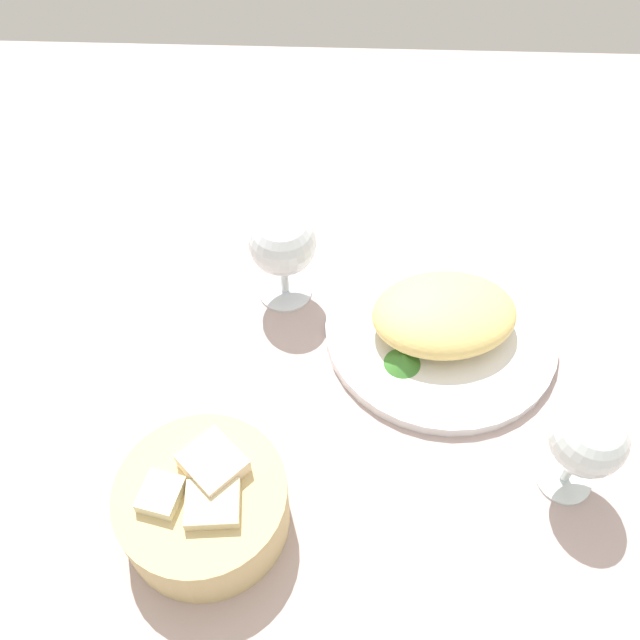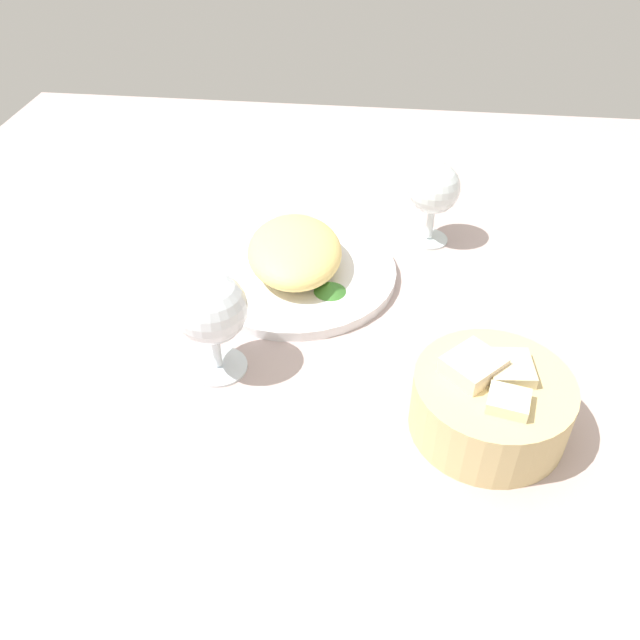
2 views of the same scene
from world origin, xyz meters
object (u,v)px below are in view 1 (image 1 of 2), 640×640
(wine_glass_near, at_px, (283,245))
(wine_glass_far, at_px, (587,442))
(bread_basket, at_px, (204,503))
(plate, at_px, (440,332))

(wine_glass_near, xyz_separation_m, wine_glass_far, (-0.30, 0.24, -0.00))
(bread_basket, height_order, wine_glass_near, wine_glass_near)
(plate, bearing_deg, wine_glass_near, -17.91)
(plate, relative_size, wine_glass_far, 2.27)
(wine_glass_far, bearing_deg, plate, -58.01)
(wine_glass_near, bearing_deg, wine_glass_far, 141.29)
(wine_glass_near, distance_m, wine_glass_far, 0.39)
(plate, distance_m, wine_glass_far, 0.23)
(wine_glass_far, bearing_deg, bread_basket, 8.86)
(plate, xyz_separation_m, wine_glass_near, (0.19, -0.06, 0.08))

